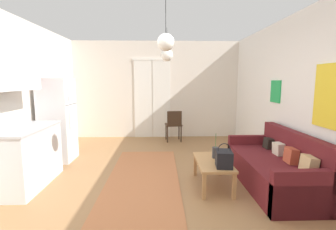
{
  "coord_description": "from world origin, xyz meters",
  "views": [
    {
      "loc": [
        0.13,
        -3.29,
        1.61
      ],
      "look_at": [
        0.27,
        1.35,
        0.95
      ],
      "focal_mm": 26.21,
      "sensor_mm": 36.0,
      "label": 1
    }
  ],
  "objects_px": {
    "pendant_lamp_far": "(167,55)",
    "pendant_lamp_near": "(166,42)",
    "coffee_table": "(213,164)",
    "accent_chair": "(174,124)",
    "couch": "(277,169)",
    "bamboo_vase": "(215,152)",
    "refrigerator": "(58,120)",
    "handbag": "(224,159)"
  },
  "relations": [
    {
      "from": "refrigerator",
      "to": "coffee_table",
      "type": "bearing_deg",
      "value": -25.02
    },
    {
      "from": "handbag",
      "to": "refrigerator",
      "type": "bearing_deg",
      "value": 151.67
    },
    {
      "from": "bamboo_vase",
      "to": "pendant_lamp_far",
      "type": "distance_m",
      "value": 2.37
    },
    {
      "from": "couch",
      "to": "handbag",
      "type": "relative_size",
      "value": 5.6
    },
    {
      "from": "coffee_table",
      "to": "handbag",
      "type": "height_order",
      "value": "handbag"
    },
    {
      "from": "handbag",
      "to": "couch",
      "type": "bearing_deg",
      "value": 14.67
    },
    {
      "from": "couch",
      "to": "refrigerator",
      "type": "distance_m",
      "value": 4.11
    },
    {
      "from": "refrigerator",
      "to": "pendant_lamp_far",
      "type": "relative_size",
      "value": 2.42
    },
    {
      "from": "couch",
      "to": "pendant_lamp_near",
      "type": "height_order",
      "value": "pendant_lamp_near"
    },
    {
      "from": "refrigerator",
      "to": "accent_chair",
      "type": "height_order",
      "value": "refrigerator"
    },
    {
      "from": "handbag",
      "to": "pendant_lamp_far",
      "type": "height_order",
      "value": "pendant_lamp_far"
    },
    {
      "from": "pendant_lamp_near",
      "to": "bamboo_vase",
      "type": "bearing_deg",
      "value": 23.19
    },
    {
      "from": "coffee_table",
      "to": "refrigerator",
      "type": "distance_m",
      "value": 3.19
    },
    {
      "from": "bamboo_vase",
      "to": "pendant_lamp_near",
      "type": "bearing_deg",
      "value": -156.81
    },
    {
      "from": "bamboo_vase",
      "to": "pendant_lamp_far",
      "type": "bearing_deg",
      "value": 115.11
    },
    {
      "from": "coffee_table",
      "to": "handbag",
      "type": "distance_m",
      "value": 0.33
    },
    {
      "from": "pendant_lamp_near",
      "to": "accent_chair",
      "type": "bearing_deg",
      "value": 84.86
    },
    {
      "from": "bamboo_vase",
      "to": "refrigerator",
      "type": "distance_m",
      "value": 3.17
    },
    {
      "from": "couch",
      "to": "pendant_lamp_far",
      "type": "distance_m",
      "value": 3.02
    },
    {
      "from": "pendant_lamp_far",
      "to": "couch",
      "type": "bearing_deg",
      "value": -46.21
    },
    {
      "from": "coffee_table",
      "to": "handbag",
      "type": "relative_size",
      "value": 2.76
    },
    {
      "from": "bamboo_vase",
      "to": "pendant_lamp_near",
      "type": "distance_m",
      "value": 1.84
    },
    {
      "from": "pendant_lamp_far",
      "to": "refrigerator",
      "type": "bearing_deg",
      "value": -170.88
    },
    {
      "from": "coffee_table",
      "to": "accent_chair",
      "type": "bearing_deg",
      "value": 99.12
    },
    {
      "from": "handbag",
      "to": "pendant_lamp_near",
      "type": "height_order",
      "value": "pendant_lamp_near"
    },
    {
      "from": "couch",
      "to": "refrigerator",
      "type": "xyz_separation_m",
      "value": [
        -3.84,
        1.36,
        0.55
      ]
    },
    {
      "from": "pendant_lamp_near",
      "to": "coffee_table",
      "type": "bearing_deg",
      "value": 15.37
    },
    {
      "from": "couch",
      "to": "handbag",
      "type": "bearing_deg",
      "value": -165.33
    },
    {
      "from": "couch",
      "to": "handbag",
      "type": "distance_m",
      "value": 0.95
    },
    {
      "from": "bamboo_vase",
      "to": "pendant_lamp_near",
      "type": "height_order",
      "value": "pendant_lamp_near"
    },
    {
      "from": "pendant_lamp_far",
      "to": "pendant_lamp_near",
      "type": "bearing_deg",
      "value": -91.85
    },
    {
      "from": "refrigerator",
      "to": "accent_chair",
      "type": "xyz_separation_m",
      "value": [
        2.4,
        1.47,
        -0.35
      ]
    },
    {
      "from": "refrigerator",
      "to": "pendant_lamp_near",
      "type": "height_order",
      "value": "pendant_lamp_near"
    },
    {
      "from": "coffee_table",
      "to": "couch",
      "type": "bearing_deg",
      "value": -1.61
    },
    {
      "from": "bamboo_vase",
      "to": "handbag",
      "type": "height_order",
      "value": "bamboo_vase"
    },
    {
      "from": "bamboo_vase",
      "to": "pendant_lamp_near",
      "type": "xyz_separation_m",
      "value": [
        -0.79,
        -0.34,
        1.63
      ]
    },
    {
      "from": "bamboo_vase",
      "to": "accent_chair",
      "type": "relative_size",
      "value": 0.47
    },
    {
      "from": "couch",
      "to": "coffee_table",
      "type": "height_order",
      "value": "couch"
    },
    {
      "from": "accent_chair",
      "to": "pendant_lamp_near",
      "type": "relative_size",
      "value": 1.19
    },
    {
      "from": "handbag",
      "to": "accent_chair",
      "type": "distance_m",
      "value": 3.11
    },
    {
      "from": "couch",
      "to": "handbag",
      "type": "xyz_separation_m",
      "value": [
        -0.88,
        -0.23,
        0.24
      ]
    },
    {
      "from": "refrigerator",
      "to": "pendant_lamp_far",
      "type": "distance_m",
      "value": 2.58
    }
  ]
}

